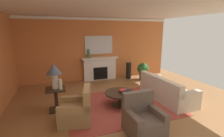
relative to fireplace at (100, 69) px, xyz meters
The scene contains 19 objects.
ground_plane 3.18m from the fireplace, 92.26° to the right, with size 9.13×9.13×0.00m, color olive.
wall_fireplace 1.00m from the fireplace, 120.46° to the left, with size 7.62×0.12×3.01m, color #CC723D.
ceiling_panel 3.79m from the fireplace, 92.50° to the right, with size 7.62×7.17×0.06m, color white.
crown_moulding 2.40m from the fireplace, 133.47° to the left, with size 7.62×0.08×0.12m, color white.
area_rug 3.08m from the fireplace, 92.72° to the right, with size 3.45×2.68×0.01m, color #993D33.
fireplace is the anchor object (origin of this frame).
mantel_mirror 1.19m from the fireplace, 90.00° to the left, with size 1.37×0.04×0.88m, color silver.
sofa 3.50m from the fireplace, 63.94° to the right, with size 0.96×2.13×0.85m.
armchair_near_window 3.93m from the fireplace, 114.16° to the right, with size 0.96×0.96×0.95m.
armchair_facing_fireplace 4.61m from the fireplace, 92.51° to the right, with size 0.82×0.82×0.95m.
coffee_table 3.05m from the fireplace, 92.72° to the right, with size 1.00×1.00×0.45m.
side_table 3.43m from the fireplace, 127.91° to the right, with size 0.56×0.56×0.70m.
table_lamp 3.50m from the fireplace, 127.91° to the right, with size 0.44×0.44×0.75m.
vase_on_side_table 3.45m from the fireplace, 124.71° to the right, with size 0.10×0.10×0.31m, color beige.
vase_tall_corner 1.47m from the fireplace, 11.83° to the right, with size 0.26×0.26×0.82m, color black.
vase_mantel_left 0.97m from the fireplace, behind, with size 0.12×0.12×0.41m, color #33703D.
book_red_cover 3.02m from the fireplace, 89.58° to the right, with size 0.26×0.15×0.06m, color navy.
book_art_folio 3.08m from the fireplace, 91.64° to the right, with size 0.24×0.17×0.05m, color maroon.
potted_plant 2.14m from the fireplace, 18.67° to the right, with size 0.56×0.56×0.83m.
Camera 1 is at (-1.91, -4.46, 2.37)m, focal length 26.08 mm.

